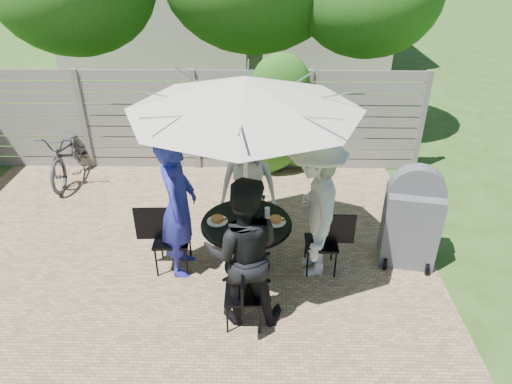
{
  "coord_description": "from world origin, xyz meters",
  "views": [
    {
      "loc": [
        1.22,
        -4.65,
        3.86
      ],
      "look_at": [
        1.13,
        0.27,
        1.04
      ],
      "focal_mm": 32.0,
      "sensor_mm": 36.0,
      "label": 1
    }
  ],
  "objects_px": {
    "umbrella": "(245,93)",
    "coffee_cup": "(255,208)",
    "person_back": "(248,184)",
    "plate_right": "(275,220)",
    "person_left": "(178,207)",
    "plate_back": "(247,205)",
    "plate_extra": "(261,234)",
    "bbq_grill": "(411,220)",
    "chair_back": "(249,212)",
    "glass_right": "(267,213)",
    "glass_back": "(239,206)",
    "glass_front": "(254,229)",
    "bicycle": "(69,153)",
    "chair_front": "(244,306)",
    "syrup_jug": "(242,214)",
    "chair_left": "(172,250)",
    "person_front": "(243,253)",
    "plate_front": "(245,237)",
    "plate_left": "(217,220)",
    "person_right": "(314,207)",
    "patio_table": "(247,236)",
    "chair_right": "(321,253)"
  },
  "relations": [
    {
      "from": "person_right",
      "to": "glass_front",
      "type": "height_order",
      "value": "person_right"
    },
    {
      "from": "glass_right",
      "to": "plate_extra",
      "type": "bearing_deg",
      "value": -101.08
    },
    {
      "from": "chair_left",
      "to": "plate_right",
      "type": "bearing_deg",
      "value": -1.83
    },
    {
      "from": "chair_back",
      "to": "chair_front",
      "type": "relative_size",
      "value": 1.05
    },
    {
      "from": "bbq_grill",
      "to": "chair_back",
      "type": "bearing_deg",
      "value": 171.68
    },
    {
      "from": "plate_extra",
      "to": "plate_left",
      "type": "bearing_deg",
      "value": 150.99
    },
    {
      "from": "plate_back",
      "to": "plate_front",
      "type": "relative_size",
      "value": 1.0
    },
    {
      "from": "person_back",
      "to": "plate_right",
      "type": "relative_size",
      "value": 6.17
    },
    {
      "from": "glass_front",
      "to": "bbq_grill",
      "type": "distance_m",
      "value": 2.07
    },
    {
      "from": "glass_front",
      "to": "bicycle",
      "type": "relative_size",
      "value": 0.08
    },
    {
      "from": "chair_left",
      "to": "glass_right",
      "type": "xyz_separation_m",
      "value": [
        1.23,
        0.11,
        0.52
      ]
    },
    {
      "from": "chair_back",
      "to": "bicycle",
      "type": "relative_size",
      "value": 0.5
    },
    {
      "from": "person_front",
      "to": "coffee_cup",
      "type": "xyz_separation_m",
      "value": [
        0.1,
        1.05,
        -0.1
      ]
    },
    {
      "from": "plate_back",
      "to": "syrup_jug",
      "type": "bearing_deg",
      "value": -100.91
    },
    {
      "from": "umbrella",
      "to": "coffee_cup",
      "type": "xyz_separation_m",
      "value": [
        0.1,
        0.22,
        -1.57
      ]
    },
    {
      "from": "plate_left",
      "to": "glass_back",
      "type": "relative_size",
      "value": 1.86
    },
    {
      "from": "glass_front",
      "to": "plate_right",
      "type": "bearing_deg",
      "value": 45.55
    },
    {
      "from": "chair_back",
      "to": "person_back",
      "type": "xyz_separation_m",
      "value": [
        -0.0,
        -0.13,
        0.53
      ]
    },
    {
      "from": "plate_extra",
      "to": "bbq_grill",
      "type": "relative_size",
      "value": 0.17
    },
    {
      "from": "bbq_grill",
      "to": "glass_front",
      "type": "bearing_deg",
      "value": -155.44
    },
    {
      "from": "glass_back",
      "to": "plate_front",
      "type": "bearing_deg",
      "value": -80.34
    },
    {
      "from": "person_front",
      "to": "syrup_jug",
      "type": "height_order",
      "value": "person_front"
    },
    {
      "from": "plate_extra",
      "to": "syrup_jug",
      "type": "height_order",
      "value": "syrup_jug"
    },
    {
      "from": "syrup_jug",
      "to": "person_back",
      "type": "bearing_deg",
      "value": 85.65
    },
    {
      "from": "plate_extra",
      "to": "glass_right",
      "type": "relative_size",
      "value": 1.71
    },
    {
      "from": "chair_left",
      "to": "chair_front",
      "type": "bearing_deg",
      "value": -46.79
    },
    {
      "from": "plate_front",
      "to": "glass_front",
      "type": "distance_m",
      "value": 0.15
    },
    {
      "from": "plate_back",
      "to": "bicycle",
      "type": "relative_size",
      "value": 0.14
    },
    {
      "from": "person_front",
      "to": "syrup_jug",
      "type": "distance_m",
      "value": 0.89
    },
    {
      "from": "chair_back",
      "to": "person_right",
      "type": "bearing_deg",
      "value": 48.16
    },
    {
      "from": "chair_back",
      "to": "chair_right",
      "type": "xyz_separation_m",
      "value": [
        0.96,
        -0.96,
        -0.01
      ]
    },
    {
      "from": "glass_back",
      "to": "bbq_grill",
      "type": "distance_m",
      "value": 2.23
    },
    {
      "from": "patio_table",
      "to": "umbrella",
      "type": "distance_m",
      "value": 1.86
    },
    {
      "from": "plate_back",
      "to": "coffee_cup",
      "type": "height_order",
      "value": "coffee_cup"
    },
    {
      "from": "person_left",
      "to": "bicycle",
      "type": "distance_m",
      "value": 3.51
    },
    {
      "from": "chair_back",
      "to": "plate_extra",
      "type": "xyz_separation_m",
      "value": [
        0.18,
        -1.26,
        0.49
      ]
    },
    {
      "from": "plate_front",
      "to": "plate_right",
      "type": "xyz_separation_m",
      "value": [
        0.36,
        0.36,
        0.0
      ]
    },
    {
      "from": "chair_front",
      "to": "syrup_jug",
      "type": "height_order",
      "value": "syrup_jug"
    },
    {
      "from": "plate_right",
      "to": "glass_back",
      "type": "height_order",
      "value": "glass_back"
    },
    {
      "from": "person_left",
      "to": "person_front",
      "type": "relative_size",
      "value": 1.06
    },
    {
      "from": "person_right",
      "to": "coffee_cup",
      "type": "xyz_separation_m",
      "value": [
        -0.73,
        0.22,
        -0.16
      ]
    },
    {
      "from": "person_left",
      "to": "bbq_grill",
      "type": "height_order",
      "value": "person_left"
    },
    {
      "from": "glass_back",
      "to": "bicycle",
      "type": "xyz_separation_m",
      "value": [
        -3.11,
        2.27,
        -0.33
      ]
    },
    {
      "from": "person_left",
      "to": "plate_back",
      "type": "distance_m",
      "value": 0.92
    },
    {
      "from": "chair_right",
      "to": "syrup_jug",
      "type": "distance_m",
      "value": 1.17
    },
    {
      "from": "person_front",
      "to": "person_left",
      "type": "bearing_deg",
      "value": -45.0
    },
    {
      "from": "umbrella",
      "to": "glass_right",
      "type": "height_order",
      "value": "umbrella"
    },
    {
      "from": "person_back",
      "to": "syrup_jug",
      "type": "relative_size",
      "value": 10.02
    },
    {
      "from": "chair_back",
      "to": "glass_right",
      "type": "relative_size",
      "value": 6.36
    },
    {
      "from": "chair_front",
      "to": "person_right",
      "type": "relative_size",
      "value": 0.44
    }
  ]
}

